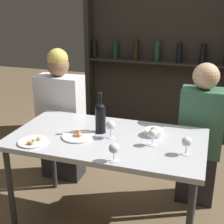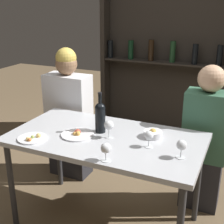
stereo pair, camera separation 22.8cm
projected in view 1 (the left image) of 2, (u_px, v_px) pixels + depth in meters
ground_plane at (108, 222)px, 2.49m from camera, size 10.00×10.00×0.00m
dining_table at (107, 145)px, 2.26m from camera, size 1.39×0.76×0.75m
wine_rack_wall at (158, 44)px, 3.83m from camera, size 1.85×0.21×2.28m
wine_bottle at (100, 116)px, 2.27m from camera, size 0.08×0.08×0.31m
wine_glass_0 at (187, 142)px, 1.95m from camera, size 0.06×0.06×0.12m
wine_glass_1 at (114, 149)px, 1.87m from camera, size 0.07×0.07×0.12m
wine_glass_2 at (153, 134)px, 2.08m from camera, size 0.06×0.06×0.11m
wine_glass_3 at (111, 126)px, 2.19m from camera, size 0.07×0.07×0.13m
food_plate_0 at (33, 142)px, 2.14m from camera, size 0.21×0.21×0.04m
food_plate_1 at (79, 136)px, 2.23m from camera, size 0.24×0.24×0.05m
snack_bowl at (154, 132)px, 2.25m from camera, size 0.13×0.13×0.07m
seated_person_left at (61, 118)px, 2.96m from camera, size 0.42×0.22×1.27m
seated_person_right at (200, 139)px, 2.60m from camera, size 0.35×0.22×1.22m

